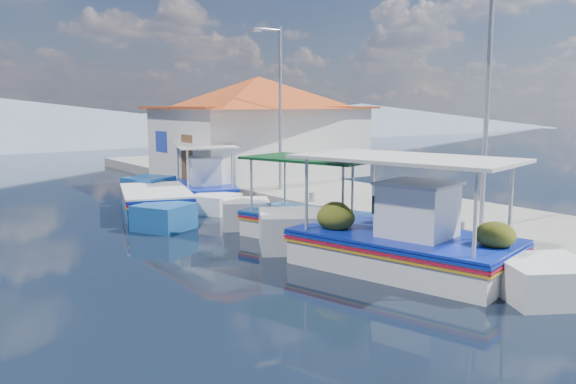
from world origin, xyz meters
TOP-DOWN VIEW (x-y plane):
  - ground at (0.00, 0.00)m, footprint 160.00×160.00m
  - quay at (5.90, 6.00)m, footprint 5.00×44.00m
  - bollards at (3.80, 5.25)m, footprint 0.20×17.20m
  - main_caique at (1.61, 1.90)m, footprint 3.92×8.26m
  - caique_green_canopy at (1.86, 5.58)m, footprint 3.24×6.34m
  - caique_blue_hull at (-0.32, 11.38)m, footprint 3.45×6.81m
  - caique_far at (2.26, 12.82)m, footprint 3.46×6.57m
  - harbor_building at (6.20, 15.00)m, footprint 10.49×10.49m
  - lamp_post_near at (4.51, 2.00)m, footprint 1.21×0.14m
  - lamp_post_far at (4.51, 11.00)m, footprint 1.21×0.14m
  - mountain_ridge at (6.54, 56.00)m, footprint 171.40×96.00m

SIDE VIEW (x-z plane):
  - ground at x=0.00m, z-range 0.00..0.00m
  - quay at x=5.90m, z-range 0.00..0.50m
  - caique_blue_hull at x=-0.32m, z-range -0.29..0.98m
  - caique_green_canopy at x=1.86m, z-range -0.87..1.61m
  - caique_far at x=2.26m, z-range -0.76..1.66m
  - main_caique at x=1.61m, z-range -0.87..1.95m
  - bollards at x=3.80m, z-range 0.50..0.80m
  - mountain_ridge at x=6.54m, z-range -0.71..4.79m
  - harbor_building at x=6.20m, z-range 0.58..4.98m
  - lamp_post_near at x=4.51m, z-range 0.85..6.85m
  - lamp_post_far at x=4.51m, z-range 0.85..6.85m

